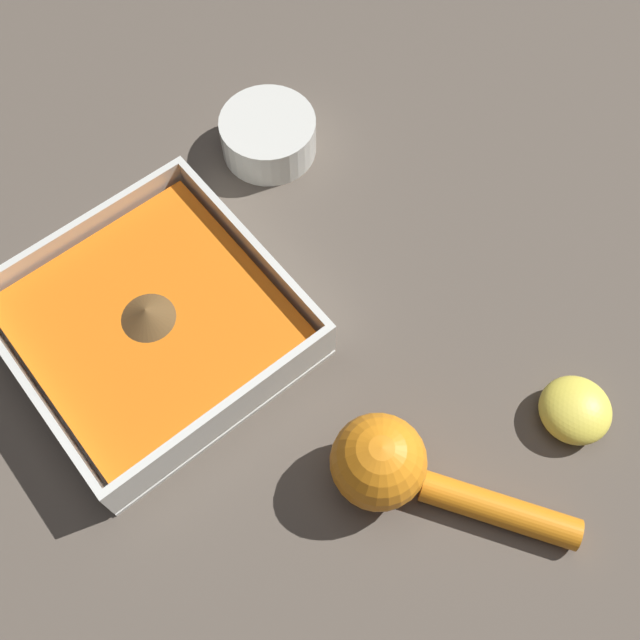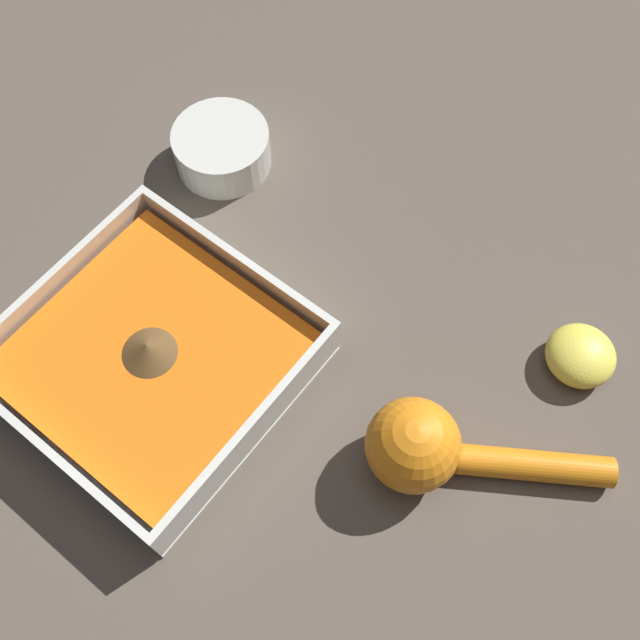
% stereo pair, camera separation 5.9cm
% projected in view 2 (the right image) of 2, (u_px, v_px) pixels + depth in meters
% --- Properties ---
extents(ground_plane, '(4.00, 4.00, 0.00)m').
position_uv_depth(ground_plane, '(178.00, 360.00, 0.60)').
color(ground_plane, brown).
extents(square_dish, '(0.21, 0.21, 0.05)m').
position_uv_depth(square_dish, '(154.00, 361.00, 0.58)').
color(square_dish, silver).
rests_on(square_dish, ground_plane).
extents(spice_bowl, '(0.09, 0.09, 0.04)m').
position_uv_depth(spice_bowl, '(222.00, 150.00, 0.67)').
color(spice_bowl, silver).
rests_on(spice_bowl, ground_plane).
extents(lemon_squeezer, '(0.17, 0.12, 0.07)m').
position_uv_depth(lemon_squeezer, '(432.00, 448.00, 0.53)').
color(lemon_squeezer, orange).
rests_on(lemon_squeezer, ground_plane).
extents(lemon_half, '(0.05, 0.05, 0.03)m').
position_uv_depth(lemon_half, '(581.00, 356.00, 0.58)').
color(lemon_half, '#EFDB4C').
rests_on(lemon_half, ground_plane).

